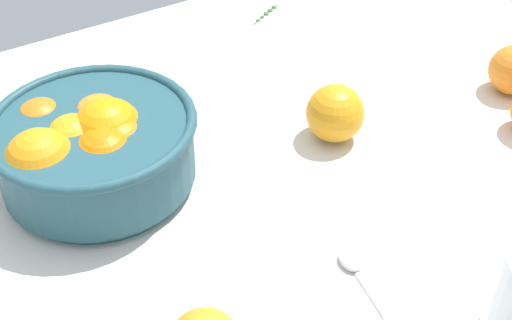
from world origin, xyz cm
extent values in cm
cube|color=silver|center=(0.00, 0.00, -1.50)|extent=(135.85, 92.02, 3.00)
cylinder|color=#234C56|center=(-8.93, 10.06, 0.60)|extent=(20.44, 20.44, 1.20)
cylinder|color=#234C56|center=(-8.93, 10.06, 4.91)|extent=(22.21, 22.21, 7.42)
torus|color=#234C56|center=(-8.93, 10.06, 8.62)|extent=(23.41, 23.41, 1.20)
sphere|color=orange|center=(-7.17, 10.08, 6.47)|extent=(8.28, 8.28, 8.28)
sphere|color=orange|center=(-7.00, 13.12, 5.44)|extent=(7.76, 7.76, 7.76)
sphere|color=orange|center=(-12.87, 16.19, 5.54)|extent=(7.36, 7.36, 7.36)
sphere|color=orange|center=(-10.99, 10.91, 5.91)|extent=(7.09, 7.09, 7.09)
sphere|color=orange|center=(-15.43, 8.73, 6.56)|extent=(7.96, 7.96, 7.96)
sphere|color=orange|center=(-8.96, 6.69, 5.41)|extent=(8.27, 8.27, 8.27)
sphere|color=orange|center=(-6.89, 7.83, 5.62)|extent=(7.51, 7.51, 7.51)
sphere|color=orange|center=(19.42, 2.53, 3.68)|extent=(7.37, 7.37, 7.37)
ellipsoid|color=silver|center=(7.84, -15.64, 0.50)|extent=(2.82, 3.57, 1.00)
cylinder|color=silver|center=(6.29, -23.48, 0.35)|extent=(3.17, 12.68, 0.70)
cylinder|color=#4B6F3D|center=(30.03, 34.72, 0.15)|extent=(7.23, 3.87, 0.30)
sphere|color=#4B6F3D|center=(32.40, 35.92, 0.30)|extent=(0.91, 0.91, 0.91)
sphere|color=#4B6F3D|center=(31.21, 35.32, 0.30)|extent=(0.95, 0.95, 0.95)
sphere|color=#4B6F3D|center=(30.03, 34.72, 0.30)|extent=(0.94, 0.94, 0.94)
sphere|color=#4B6F3D|center=(28.85, 34.12, 0.30)|extent=(0.76, 0.76, 0.76)
sphere|color=#4B6F3D|center=(27.67, 33.52, 0.30)|extent=(0.73, 0.73, 0.73)
camera|label=1|loc=(-26.22, -51.43, 54.00)|focal=48.57mm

